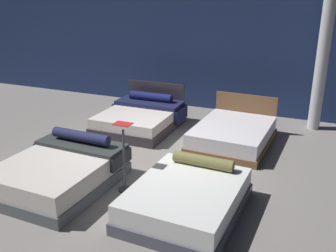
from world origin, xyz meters
TOP-DOWN VIEW (x-y plane):
  - ground_plane at (0.00, 0.00)m, footprint 18.00×18.00m
  - showroom_back_wall at (0.00, 3.90)m, footprint 18.00×0.06m
  - bed_0 at (-1.06, -1.31)m, footprint 1.70×2.03m
  - bed_1 at (1.15, -1.23)m, footprint 1.56×1.97m
  - bed_2 at (-1.11, 1.75)m, footprint 1.73×1.97m
  - bed_3 at (1.14, 1.61)m, footprint 1.58×2.04m
  - price_sign at (0.00, -1.00)m, footprint 0.28×0.24m
  - support_pillar at (2.65, 3.32)m, footprint 0.27×0.27m

SIDE VIEW (x-z plane):
  - ground_plane at x=0.00m, z-range -0.02..0.00m
  - bed_3 at x=1.14m, z-range -0.21..0.65m
  - bed_1 at x=1.15m, z-range -0.09..0.55m
  - bed_2 at x=-1.11m, z-range -0.20..0.71m
  - bed_0 at x=-1.06m, z-range -0.12..0.65m
  - price_sign at x=0.00m, z-range -0.12..1.03m
  - showroom_back_wall at x=0.00m, z-range 0.00..3.50m
  - support_pillar at x=2.65m, z-range 0.00..3.50m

